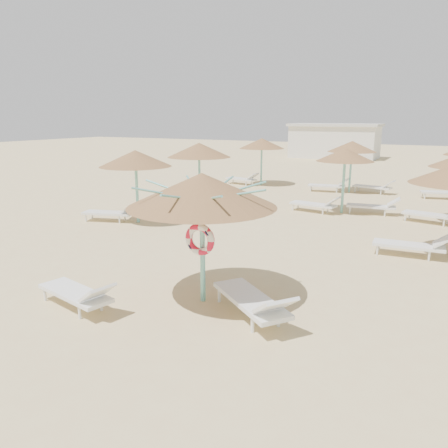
% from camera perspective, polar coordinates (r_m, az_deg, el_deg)
% --- Properties ---
extents(ground, '(120.00, 120.00, 0.00)m').
position_cam_1_polar(ground, '(9.77, -2.50, -9.39)').
color(ground, '#D1B980').
rests_on(ground, ground).
extents(main_palapa, '(3.08, 3.08, 2.76)m').
position_cam_1_polar(main_palapa, '(8.87, -2.92, 4.37)').
color(main_palapa, '#71C4B8').
rests_on(main_palapa, ground).
extents(lounger_main_a, '(2.10, 1.02, 0.73)m').
position_cam_1_polar(lounger_main_a, '(9.49, -18.47, -8.56)').
color(lounger_main_a, white).
rests_on(lounger_main_a, ground).
extents(lounger_main_b, '(2.20, 1.91, 0.82)m').
position_cam_1_polar(lounger_main_b, '(8.58, 3.96, -9.96)').
color(lounger_main_b, white).
rests_on(lounger_main_b, ground).
extents(palapa_field, '(19.76, 13.67, 2.72)m').
position_cam_1_polar(palapa_field, '(18.29, 15.99, 8.43)').
color(palapa_field, '#71C4B8').
rests_on(palapa_field, ground).
extents(service_hut, '(8.40, 4.40, 3.25)m').
position_cam_1_polar(service_hut, '(44.08, 14.24, 10.50)').
color(service_hut, silver).
rests_on(service_hut, ground).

